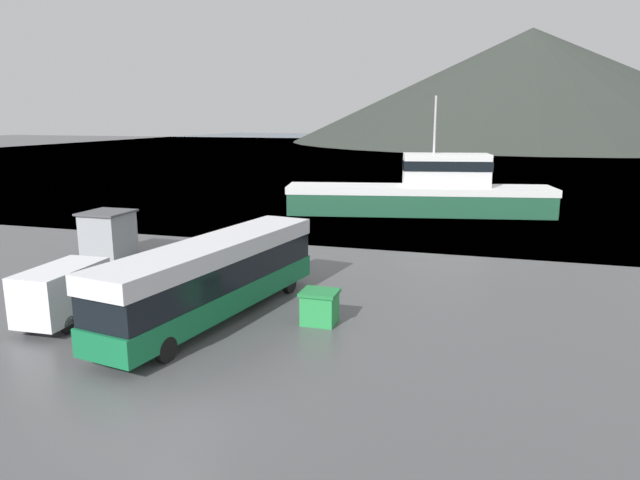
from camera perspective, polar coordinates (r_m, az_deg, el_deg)
The scene contains 8 objects.
ground_plane at distance 16.95m, azimuth -15.40°, elevation -17.23°, with size 400.00×400.00×0.00m, color #4C4C4F.
water_surface at distance 154.91m, azimuth 13.75°, elevation 8.87°, with size 240.00×240.00×0.00m, color #3D5160.
hill_backdrop at distance 204.86m, azimuth 20.17°, elevation 14.29°, with size 155.01×155.01×36.10m, color #2D332D.
tour_bus at distance 23.86m, azimuth -10.45°, elevation -3.45°, with size 4.42×12.66×3.28m.
delivery_van at distance 25.58m, azimuth -23.63°, elevation -4.62°, with size 2.16×5.58×2.36m.
fishing_boat at distance 49.61m, azimuth 10.37°, elevation 4.76°, with size 22.81×8.48×9.89m.
storage_bin at distance 23.16m, azimuth -0.04°, elevation -6.70°, with size 1.47×1.30×1.37m.
dock_kiosk at distance 36.48m, azimuth -20.42°, elevation 0.63°, with size 2.62×2.73×2.68m.
Camera 1 is at (8.18, -12.36, 8.22)m, focal length 32.00 mm.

